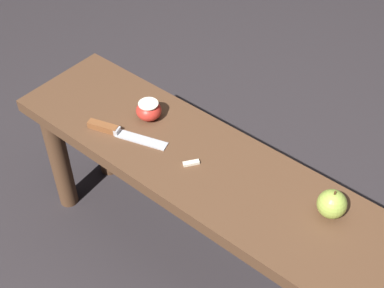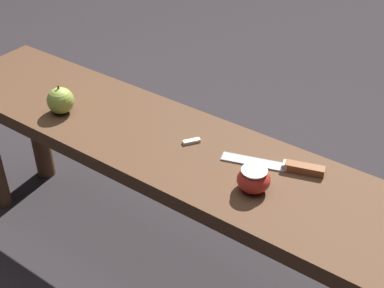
{
  "view_description": "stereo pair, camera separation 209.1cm",
  "coord_description": "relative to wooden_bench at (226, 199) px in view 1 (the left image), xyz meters",
  "views": [
    {
      "loc": [
        0.53,
        -0.78,
        1.53
      ],
      "look_at": [
        -0.13,
        0.01,
        0.51
      ],
      "focal_mm": 50.0,
      "sensor_mm": 36.0,
      "label": 1
    },
    {
      "loc": [
        -0.74,
        0.86,
        1.26
      ],
      "look_at": [
        -0.13,
        0.01,
        0.51
      ],
      "focal_mm": 50.0,
      "sensor_mm": 36.0,
      "label": 2
    }
  ],
  "objects": [
    {
      "name": "ground_plane",
      "position": [
        0.0,
        0.0,
        -0.39
      ],
      "size": [
        8.0,
        8.0,
        0.0
      ],
      "primitive_type": "plane",
      "color": "#2D282B"
    },
    {
      "name": "wooden_bench",
      "position": [
        0.0,
        0.0,
        0.0
      ],
      "size": [
        1.37,
        0.33,
        0.48
      ],
      "color": "brown",
      "rests_on": "ground_plane"
    },
    {
      "name": "knife",
      "position": [
        -0.35,
        -0.07,
        0.1
      ],
      "size": [
        0.24,
        0.1,
        0.02
      ],
      "rotation": [
        0.0,
        0.0,
        0.31
      ],
      "color": "#B7BABF",
      "rests_on": "wooden_bench"
    },
    {
      "name": "apple_whole",
      "position": [
        0.27,
        0.06,
        0.13
      ],
      "size": [
        0.07,
        0.07,
        0.08
      ],
      "color": "#9EB747",
      "rests_on": "wooden_bench"
    },
    {
      "name": "apple_cut",
      "position": [
        -0.32,
        0.04,
        0.12
      ],
      "size": [
        0.07,
        0.07,
        0.05
      ],
      "color": "red",
      "rests_on": "wooden_bench"
    },
    {
      "name": "apple_slice_near_knife",
      "position": [
        -0.1,
        -0.03,
        0.1
      ],
      "size": [
        0.04,
        0.04,
        0.01
      ],
      "color": "white",
      "rests_on": "wooden_bench"
    }
  ]
}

